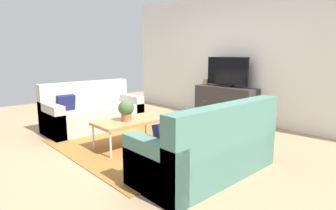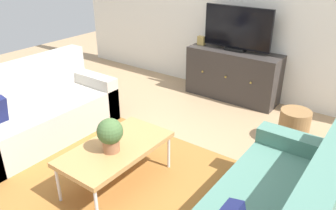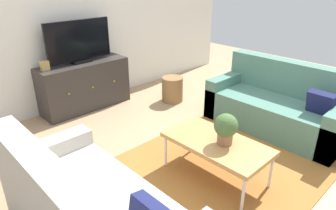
{
  "view_description": "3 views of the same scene",
  "coord_description": "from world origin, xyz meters",
  "px_view_note": "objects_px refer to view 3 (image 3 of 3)",
  "views": [
    {
      "loc": [
        3.33,
        -2.5,
        1.39
      ],
      "look_at": [
        0.0,
        0.54,
        0.56
      ],
      "focal_mm": 29.63,
      "sensor_mm": 36.0,
      "label": 1
    },
    {
      "loc": [
        1.84,
        -1.98,
        2.04
      ],
      "look_at": [
        0.0,
        0.54,
        0.56
      ],
      "focal_mm": 35.59,
      "sensor_mm": 36.0,
      "label": 2
    },
    {
      "loc": [
        -2.16,
        -1.7,
        1.94
      ],
      "look_at": [
        0.0,
        0.54,
        0.56
      ],
      "focal_mm": 32.13,
      "sensor_mm": 36.0,
      "label": 3
    }
  ],
  "objects_px": {
    "couch_right_side": "(279,107)",
    "flat_screen_tv": "(79,42)",
    "tv_console": "(85,86)",
    "wicker_basket": "(172,89)",
    "coffee_table": "(217,144)",
    "potted_plant": "(226,128)",
    "mantel_clock": "(45,66)"
  },
  "relations": [
    {
      "from": "wicker_basket",
      "to": "coffee_table",
      "type": "bearing_deg",
      "value": -122.32
    },
    {
      "from": "tv_console",
      "to": "coffee_table",
      "type": "bearing_deg",
      "value": -88.85
    },
    {
      "from": "tv_console",
      "to": "wicker_basket",
      "type": "distance_m",
      "value": 1.37
    },
    {
      "from": "flat_screen_tv",
      "to": "wicker_basket",
      "type": "height_order",
      "value": "flat_screen_tv"
    },
    {
      "from": "mantel_clock",
      "to": "wicker_basket",
      "type": "xyz_separation_m",
      "value": [
        1.69,
        -0.74,
        -0.58
      ]
    },
    {
      "from": "couch_right_side",
      "to": "coffee_table",
      "type": "relative_size",
      "value": 1.68
    },
    {
      "from": "potted_plant",
      "to": "mantel_clock",
      "type": "height_order",
      "value": "mantel_clock"
    },
    {
      "from": "tv_console",
      "to": "flat_screen_tv",
      "type": "xyz_separation_m",
      "value": [
        -0.0,
        0.02,
        0.66
      ]
    },
    {
      "from": "couch_right_side",
      "to": "flat_screen_tv",
      "type": "xyz_separation_m",
      "value": [
        -1.53,
        2.39,
        0.73
      ]
    },
    {
      "from": "potted_plant",
      "to": "mantel_clock",
      "type": "distance_m",
      "value": 2.62
    },
    {
      "from": "couch_right_side",
      "to": "tv_console",
      "type": "bearing_deg",
      "value": 122.76
    },
    {
      "from": "couch_right_side",
      "to": "wicker_basket",
      "type": "relative_size",
      "value": 4.37
    },
    {
      "from": "mantel_clock",
      "to": "potted_plant",
      "type": "bearing_deg",
      "value": -76.24
    },
    {
      "from": "tv_console",
      "to": "mantel_clock",
      "type": "distance_m",
      "value": 0.7
    },
    {
      "from": "flat_screen_tv",
      "to": "tv_console",
      "type": "bearing_deg",
      "value": -90.0
    },
    {
      "from": "coffee_table",
      "to": "wicker_basket",
      "type": "distance_m",
      "value": 2.05
    },
    {
      "from": "couch_right_side",
      "to": "mantel_clock",
      "type": "distance_m",
      "value": 3.19
    },
    {
      "from": "coffee_table",
      "to": "tv_console",
      "type": "relative_size",
      "value": 0.78
    },
    {
      "from": "coffee_table",
      "to": "tv_console",
      "type": "bearing_deg",
      "value": 91.15
    },
    {
      "from": "coffee_table",
      "to": "wicker_basket",
      "type": "bearing_deg",
      "value": 57.68
    },
    {
      "from": "wicker_basket",
      "to": "potted_plant",
      "type": "bearing_deg",
      "value": -120.76
    },
    {
      "from": "wicker_basket",
      "to": "tv_console",
      "type": "bearing_deg",
      "value": 146.91
    },
    {
      "from": "couch_right_side",
      "to": "flat_screen_tv",
      "type": "bearing_deg",
      "value": 122.54
    },
    {
      "from": "mantel_clock",
      "to": "tv_console",
      "type": "bearing_deg",
      "value": -0.0
    },
    {
      "from": "tv_console",
      "to": "mantel_clock",
      "type": "xyz_separation_m",
      "value": [
        -0.55,
        0.0,
        0.42
      ]
    },
    {
      "from": "flat_screen_tv",
      "to": "wicker_basket",
      "type": "relative_size",
      "value": 2.46
    },
    {
      "from": "couch_right_side",
      "to": "flat_screen_tv",
      "type": "distance_m",
      "value": 2.93
    },
    {
      "from": "couch_right_side",
      "to": "coffee_table",
      "type": "xyz_separation_m",
      "value": [
        -1.48,
        -0.09,
        0.1
      ]
    },
    {
      "from": "potted_plant",
      "to": "wicker_basket",
      "type": "relative_size",
      "value": 0.78
    },
    {
      "from": "coffee_table",
      "to": "potted_plant",
      "type": "relative_size",
      "value": 3.36
    },
    {
      "from": "wicker_basket",
      "to": "flat_screen_tv",
      "type": "bearing_deg",
      "value": 146.2
    },
    {
      "from": "coffee_table",
      "to": "mantel_clock",
      "type": "bearing_deg",
      "value": 103.7
    }
  ]
}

